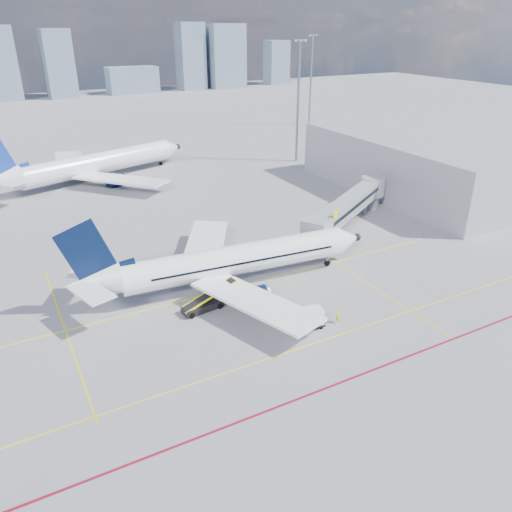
{
  "coord_description": "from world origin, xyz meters",
  "views": [
    {
      "loc": [
        -23.21,
        -39.18,
        28.79
      ],
      "look_at": [
        1.77,
        7.09,
        4.0
      ],
      "focal_mm": 35.0,
      "sensor_mm": 36.0,
      "label": 1
    }
  ],
  "objects_px": {
    "main_aircraft": "(226,262)",
    "ramp_worker": "(338,316)",
    "baggage_tug": "(291,311)",
    "cargo_dolly": "(305,318)",
    "second_aircraft": "(92,165)",
    "belt_loader": "(204,304)"
  },
  "relations": [
    {
      "from": "main_aircraft",
      "to": "ramp_worker",
      "type": "xyz_separation_m",
      "value": [
        6.87,
        -12.77,
        -2.38
      ]
    },
    {
      "from": "ramp_worker",
      "to": "baggage_tug",
      "type": "bearing_deg",
      "value": 86.54
    },
    {
      "from": "baggage_tug",
      "to": "cargo_dolly",
      "type": "relative_size",
      "value": 0.47
    },
    {
      "from": "baggage_tug",
      "to": "ramp_worker",
      "type": "height_order",
      "value": "ramp_worker"
    },
    {
      "from": "main_aircraft",
      "to": "second_aircraft",
      "type": "xyz_separation_m",
      "value": [
        -4.47,
        52.16,
        -0.01
      ]
    },
    {
      "from": "main_aircraft",
      "to": "belt_loader",
      "type": "relative_size",
      "value": 5.48
    },
    {
      "from": "baggage_tug",
      "to": "cargo_dolly",
      "type": "distance_m",
      "value": 2.69
    },
    {
      "from": "cargo_dolly",
      "to": "second_aircraft",
      "type": "bearing_deg",
      "value": 107.55
    },
    {
      "from": "cargo_dolly",
      "to": "belt_loader",
      "type": "relative_size",
      "value": 0.61
    },
    {
      "from": "main_aircraft",
      "to": "ramp_worker",
      "type": "height_order",
      "value": "main_aircraft"
    },
    {
      "from": "belt_loader",
      "to": "baggage_tug",
      "type": "bearing_deg",
      "value": -42.5
    },
    {
      "from": "second_aircraft",
      "to": "cargo_dolly",
      "type": "xyz_separation_m",
      "value": [
        7.83,
        -64.13,
        -2.06
      ]
    },
    {
      "from": "ramp_worker",
      "to": "belt_loader",
      "type": "bearing_deg",
      "value": 91.85
    },
    {
      "from": "belt_loader",
      "to": "second_aircraft",
      "type": "bearing_deg",
      "value": 83.28
    },
    {
      "from": "belt_loader",
      "to": "ramp_worker",
      "type": "bearing_deg",
      "value": -45.26
    },
    {
      "from": "main_aircraft",
      "to": "cargo_dolly",
      "type": "xyz_separation_m",
      "value": [
        3.36,
        -11.96,
        -2.07
      ]
    },
    {
      "from": "second_aircraft",
      "to": "baggage_tug",
      "type": "relative_size",
      "value": 21.83
    },
    {
      "from": "second_aircraft",
      "to": "ramp_worker",
      "type": "relative_size",
      "value": 24.74
    },
    {
      "from": "cargo_dolly",
      "to": "belt_loader",
      "type": "xyz_separation_m",
      "value": [
        -7.85,
        8.24,
        -0.46
      ]
    },
    {
      "from": "second_aircraft",
      "to": "cargo_dolly",
      "type": "bearing_deg",
      "value": -101.03
    },
    {
      "from": "main_aircraft",
      "to": "second_aircraft",
      "type": "height_order",
      "value": "second_aircraft"
    },
    {
      "from": "ramp_worker",
      "to": "cargo_dolly",
      "type": "bearing_deg",
      "value": 117.41
    }
  ]
}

